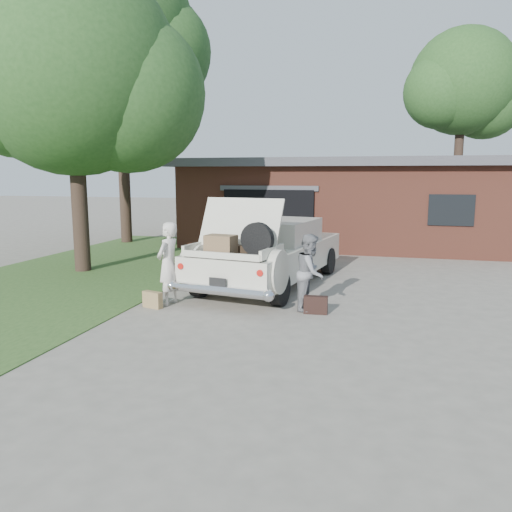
# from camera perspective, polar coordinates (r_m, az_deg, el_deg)

# --- Properties ---
(ground) EXTENTS (90.00, 90.00, 0.00)m
(ground) POSITION_cam_1_polar(r_m,az_deg,el_deg) (9.75, -0.91, -6.95)
(ground) COLOR gray
(ground) RESTS_ON ground
(grass_strip) EXTENTS (6.00, 16.00, 0.02)m
(grass_strip) POSITION_cam_1_polar(r_m,az_deg,el_deg) (14.70, -18.68, -1.84)
(grass_strip) COLOR #2D4C1E
(grass_strip) RESTS_ON ground
(house) EXTENTS (12.80, 7.80, 3.30)m
(house) POSITION_cam_1_polar(r_m,az_deg,el_deg) (20.57, 10.49, 6.22)
(house) COLOR brown
(house) RESTS_ON ground
(tree_left) EXTENTS (6.61, 5.75, 8.42)m
(tree_left) POSITION_cam_1_polar(r_m,az_deg,el_deg) (15.01, -19.98, 18.69)
(tree_left) COLOR #38281E
(tree_left) RESTS_ON ground
(tree_back) EXTENTS (6.53, 5.68, 11.20)m
(tree_back) POSITION_cam_1_polar(r_m,az_deg,el_deg) (21.37, -15.26, 23.28)
(tree_back) COLOR #38281E
(tree_back) RESTS_ON ground
(tree_right) EXTENTS (5.87, 5.10, 9.72)m
(tree_right) POSITION_cam_1_polar(r_m,az_deg,el_deg) (27.49, 22.71, 17.27)
(tree_right) COLOR #38281E
(tree_right) RESTS_ON ground
(sedan) EXTENTS (3.01, 5.88, 2.22)m
(sedan) POSITION_cam_1_polar(r_m,az_deg,el_deg) (12.40, 1.61, 0.47)
(sedan) COLOR beige
(sedan) RESTS_ON ground
(woman_left) EXTENTS (0.50, 0.69, 1.75)m
(woman_left) POSITION_cam_1_polar(r_m,az_deg,el_deg) (10.62, -10.00, -0.87)
(woman_left) COLOR beige
(woman_left) RESTS_ON ground
(woman_right) EXTENTS (0.65, 0.80, 1.56)m
(woman_right) POSITION_cam_1_polar(r_m,az_deg,el_deg) (10.13, 6.25, -1.85)
(woman_right) COLOR slate
(woman_right) RESTS_ON ground
(suitcase_left) EXTENTS (0.46, 0.26, 0.34)m
(suitcase_left) POSITION_cam_1_polar(r_m,az_deg,el_deg) (10.56, -11.74, -4.91)
(suitcase_left) COLOR #987C4D
(suitcase_left) RESTS_ON ground
(suitcase_right) EXTENTS (0.47, 0.17, 0.36)m
(suitcase_right) POSITION_cam_1_polar(r_m,az_deg,el_deg) (9.97, 6.84, -5.58)
(suitcase_right) COLOR black
(suitcase_right) RESTS_ON ground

